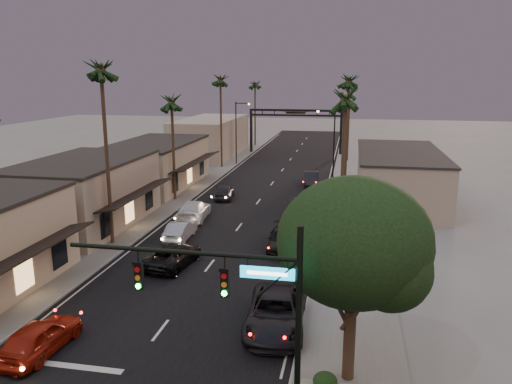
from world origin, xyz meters
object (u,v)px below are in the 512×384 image
at_px(oncoming_pickup, 173,256).
at_px(arch, 296,120).
at_px(streetlight_left, 238,128).
at_px(palm_lc, 171,98).
at_px(palm_lb, 100,65).
at_px(traffic_signal, 244,297).
at_px(palm_ra, 346,93).
at_px(palm_far, 255,82).
at_px(palm_rc, 350,91).
at_px(curbside_black, 283,240).
at_px(curbside_near, 276,312).
at_px(oncoming_silver, 180,230).
at_px(palm_rb, 349,78).
at_px(oncoming_red, 40,337).
at_px(corner_tree, 356,247).
at_px(palm_ld, 220,77).
at_px(streetlight_right, 332,142).

bearing_deg(oncoming_pickup, arch, -85.92).
relative_size(streetlight_left, palm_lc, 0.74).
xyz_separation_m(palm_lb, oncoming_pickup, (6.17, -3.46, -12.66)).
distance_m(traffic_signal, palm_ra, 21.19).
xyz_separation_m(streetlight_left, palm_far, (-1.38, 20.00, 6.11)).
relative_size(palm_rc, curbside_black, 2.33).
height_order(palm_ra, palm_rc, palm_ra).
distance_m(streetlight_left, curbside_near, 48.53).
xyz_separation_m(oncoming_silver, curbside_near, (9.56, -12.69, 0.15)).
bearing_deg(palm_rb, oncoming_red, -109.78).
height_order(corner_tree, arch, corner_tree).
bearing_deg(palm_lb, traffic_signal, -51.56).
distance_m(corner_tree, palm_rc, 56.74).
xyz_separation_m(palm_lc, palm_ld, (0.00, 19.00, 1.95)).
distance_m(corner_tree, palm_rb, 37.12).
relative_size(palm_lc, oncoming_red, 2.61).
bearing_deg(curbside_near, oncoming_silver, 123.31).
bearing_deg(traffic_signal, palm_rb, 85.84).
bearing_deg(palm_ld, traffic_signal, -74.35).
bearing_deg(palm_lc, palm_rb, 24.94).
relative_size(palm_rc, curbside_near, 1.94).
relative_size(streetlight_left, palm_rc, 0.74).
height_order(palm_rc, oncoming_red, palm_rc).
bearing_deg(oncoming_silver, palm_lc, -69.71).
relative_size(palm_lc, palm_ld, 0.86).
height_order(oncoming_red, oncoming_pickup, oncoming_red).
bearing_deg(palm_lc, corner_tree, -57.66).
xyz_separation_m(palm_ld, curbside_near, (14.32, -43.65, -11.54)).
distance_m(corner_tree, palm_far, 72.96).
height_order(palm_ra, curbside_black, palm_ra).
height_order(oncoming_silver, curbside_black, curbside_black).
height_order(streetlight_left, oncoming_red, streetlight_left).
xyz_separation_m(palm_ld, palm_ra, (17.20, -31.00, -0.97)).
bearing_deg(palm_ra, arch, 100.59).
relative_size(traffic_signal, palm_rb, 0.60).
bearing_deg(oncoming_red, palm_ra, -124.77).
xyz_separation_m(streetlight_right, palm_rc, (1.68, 19.00, 5.14)).
height_order(corner_tree, curbside_black, corner_tree).
bearing_deg(curbside_black, palm_ra, 6.76).
bearing_deg(arch, curbside_near, -84.43).
bearing_deg(traffic_signal, oncoming_pickup, 119.17).
xyz_separation_m(curbside_near, curbside_black, (-1.28, 11.85, -0.11)).
distance_m(traffic_signal, streetlight_right, 41.02).
height_order(palm_lc, palm_far, palm_far).
height_order(traffic_signal, oncoming_pickup, traffic_signal).
xyz_separation_m(arch, streetlight_left, (-6.92, -12.00, -0.20)).
relative_size(arch, palm_ld, 1.07).
xyz_separation_m(corner_tree, oncoming_silver, (-13.31, 16.60, -5.26)).
bearing_deg(palm_lc, oncoming_silver, -68.27).
bearing_deg(traffic_signal, curbside_black, 93.72).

